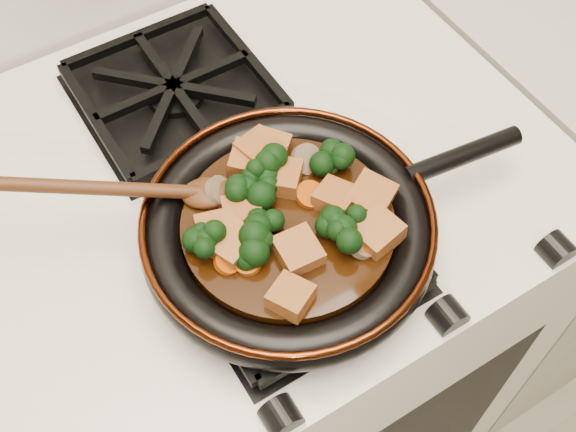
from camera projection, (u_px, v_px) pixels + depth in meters
stove at (248, 334)px, 1.22m from camera, size 0.76×0.60×0.90m
burner_grate_front at (293, 256)px, 0.77m from camera, size 0.23×0.23×0.03m
burner_grate_back at (175, 91)px, 0.90m from camera, size 0.23×0.23×0.03m
skillet at (290, 229)px, 0.75m from camera, size 0.43×0.31×0.05m
braising_sauce at (288, 227)px, 0.75m from camera, size 0.22×0.22×0.02m
tofu_cube_0 at (291, 297)px, 0.68m from camera, size 0.05×0.05×0.02m
tofu_cube_1 at (336, 199)px, 0.74m from camera, size 0.05×0.05×0.03m
tofu_cube_2 at (218, 233)px, 0.72m from camera, size 0.05×0.05×0.02m
tofu_cube_3 at (270, 148)px, 0.78m from camera, size 0.05×0.06×0.03m
tofu_cube_4 at (377, 233)px, 0.72m from camera, size 0.05×0.05×0.03m
tofu_cube_5 at (230, 242)px, 0.72m from camera, size 0.06×0.06×0.03m
tofu_cube_6 at (242, 212)px, 0.74m from camera, size 0.05×0.05×0.02m
tofu_cube_7 at (298, 252)px, 0.71m from camera, size 0.04×0.05×0.02m
tofu_cube_8 at (280, 177)px, 0.76m from camera, size 0.06×0.06×0.03m
tofu_cube_9 at (260, 152)px, 0.78m from camera, size 0.05×0.05×0.03m
tofu_cube_10 at (371, 197)px, 0.75m from camera, size 0.06×0.06×0.03m
tofu_cube_11 at (248, 160)px, 0.77m from camera, size 0.06×0.06×0.02m
broccoli_floret_0 at (331, 222)px, 0.73m from camera, size 0.08×0.08×0.06m
broccoli_floret_1 at (259, 220)px, 0.73m from camera, size 0.08×0.08×0.06m
broccoli_floret_2 at (257, 254)px, 0.71m from camera, size 0.08×0.08×0.06m
broccoli_floret_3 at (350, 232)px, 0.72m from camera, size 0.07×0.07×0.07m
broccoli_floret_4 at (332, 164)px, 0.77m from camera, size 0.06×0.06×0.06m
broccoli_floret_5 at (270, 176)px, 0.75m from camera, size 0.07×0.07×0.07m
broccoli_floret_6 at (251, 193)px, 0.75m from camera, size 0.07×0.07×0.07m
broccoli_floret_7 at (207, 243)px, 0.71m from camera, size 0.07×0.07×0.07m
carrot_coin_0 at (369, 242)px, 0.72m from camera, size 0.03×0.03×0.02m
carrot_coin_1 at (248, 263)px, 0.71m from camera, size 0.03×0.03×0.01m
carrot_coin_2 at (227, 262)px, 0.71m from camera, size 0.03×0.03×0.02m
carrot_coin_3 at (310, 195)px, 0.75m from camera, size 0.03×0.03×0.02m
mushroom_slice_0 at (361, 243)px, 0.72m from camera, size 0.05×0.05×0.02m
mushroom_slice_1 at (307, 159)px, 0.78m from camera, size 0.04×0.04×0.03m
mushroom_slice_2 at (220, 192)px, 0.75m from camera, size 0.04×0.04×0.03m
wooden_spoon at (125, 189)px, 0.73m from camera, size 0.17×0.10×0.28m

